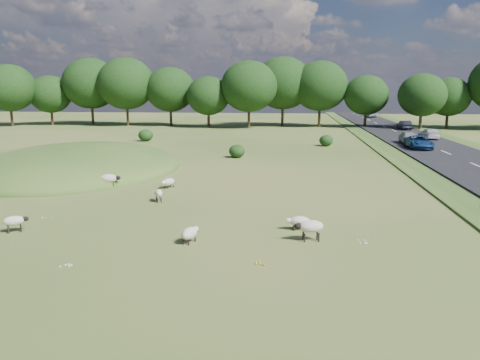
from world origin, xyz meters
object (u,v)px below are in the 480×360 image
car_2 (409,137)px  sheep_0 (15,221)px  sheep_3 (168,182)px  car_1 (371,114)px  car_3 (419,142)px  sheep_1 (310,227)px  sheep_2 (109,179)px  car_4 (404,125)px  sheep_4 (159,193)px  sheep_6 (299,221)px  sheep_5 (190,233)px  car_5 (429,134)px

car_2 → sheep_0: bearing=-125.7°
sheep_3 → car_1: size_ratio=0.23×
car_3 → sheep_1: bearing=-111.6°
sheep_2 → car_1: (28.53, 76.26, 0.30)m
sheep_2 → car_4: size_ratio=0.33×
sheep_4 → sheep_2: bearing=28.8°
sheep_4 → car_4: 53.91m
sheep_0 → sheep_6: size_ratio=0.92×
sheep_4 → car_3: bearing=-64.0°
sheep_3 → car_2: (21.00, 25.24, 0.55)m
car_4 → car_2: bearing=78.7°
sheep_6 → car_2: car_2 is taller
sheep_3 → sheep_5: size_ratio=0.93×
sheep_2 → car_5: (28.53, 31.72, 0.21)m
car_2 → car_4: size_ratio=1.02×
sheep_1 → car_5: size_ratio=0.30×
sheep_3 → car_4: 50.80m
sheep_0 → sheep_2: bearing=51.7°
sheep_5 → car_3: (17.23, 31.59, 0.48)m
car_3 → car_5: size_ratio=1.09×
sheep_3 → sheep_6: bearing=75.1°
sheep_0 → sheep_5: sheep_0 is taller
car_3 → car_5: (3.80, 10.17, -0.03)m
sheep_1 → sheep_2: 15.58m
sheep_1 → sheep_4: 10.36m
sheep_3 → car_5: bearing=171.5°
sheep_3 → sheep_6: sheep_6 is taller
car_3 → car_5: 10.86m
sheep_4 → car_5: bearing=-59.1°
sheep_1 → sheep_4: (-8.38, 6.10, -0.13)m
sheep_2 → car_4: (28.53, 44.94, 0.26)m
sheep_3 → sheep_5: sheep_5 is taller
sheep_4 → car_2: (20.57, 28.99, 0.45)m
car_1 → car_4: 31.31m
sheep_6 → car_5: size_ratio=0.27×
sheep_4 → car_3: car_3 is taller
car_1 → car_2: car_1 is taller
car_1 → car_3: (-3.80, -54.71, -0.06)m
car_3 → car_4: (3.80, 23.39, 0.02)m
sheep_3 → car_5: car_5 is taller
sheep_4 → sheep_5: 7.67m
sheep_1 → sheep_3: size_ratio=1.16×
sheep_2 → sheep_0: bearing=-100.0°
sheep_2 → sheep_5: 12.54m
sheep_6 → car_4: bearing=-110.8°
sheep_1 → sheep_3: 13.21m
sheep_0 → sheep_4: (4.81, 6.35, -0.03)m
sheep_5 → sheep_6: 5.14m
car_3 → sheep_3: bearing=-135.1°
sheep_5 → sheep_6: sheep_5 is taller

